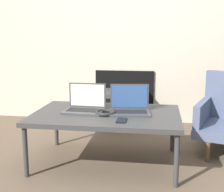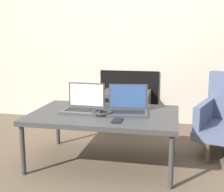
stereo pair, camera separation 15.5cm
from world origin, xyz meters
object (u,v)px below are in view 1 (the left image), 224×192
(laptop_left, at_px, (85,105))
(headphones, at_px, (106,113))
(phone, at_px, (121,120))
(laptop_right, at_px, (130,107))
(tv, at_px, (122,109))

(laptop_left, distance_m, headphones, 0.21)
(laptop_left, relative_size, phone, 2.48)
(headphones, xyz_separation_m, phone, (0.15, -0.17, -0.01))
(laptop_right, bearing_deg, phone, -104.37)
(headphones, xyz_separation_m, tv, (0.00, 1.13, -0.23))
(tv, bearing_deg, headphones, -90.01)
(phone, relative_size, tv, 0.25)
(headphones, bearing_deg, laptop_left, 153.54)
(laptop_right, relative_size, phone, 2.61)
(headphones, distance_m, tv, 1.16)
(tv, bearing_deg, phone, -83.59)
(phone, height_order, tv, phone)
(laptop_left, bearing_deg, laptop_right, 2.60)
(laptop_left, xyz_separation_m, tv, (0.19, 1.04, -0.27))
(headphones, relative_size, phone, 1.28)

